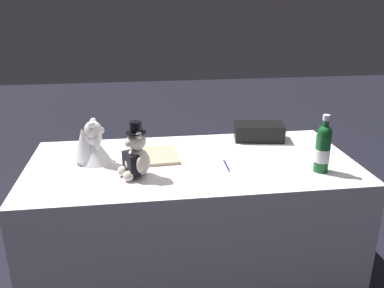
{
  "coord_description": "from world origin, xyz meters",
  "views": [
    {
      "loc": [
        0.28,
        2.0,
        1.61
      ],
      "look_at": [
        0.0,
        0.0,
        0.87
      ],
      "focal_mm": 37.86,
      "sensor_mm": 36.0,
      "label": 1
    }
  ],
  "objects_px": {
    "champagne_bottle": "(323,148)",
    "guestbook": "(158,155)",
    "teddy_bear_groom": "(135,156)",
    "teddy_bear_bride": "(91,145)",
    "signing_pen": "(227,166)",
    "gift_case_black": "(259,132)"
  },
  "relations": [
    {
      "from": "champagne_bottle",
      "to": "teddy_bear_bride",
      "type": "bearing_deg",
      "value": -13.45
    },
    {
      "from": "signing_pen",
      "to": "guestbook",
      "type": "height_order",
      "value": "guestbook"
    },
    {
      "from": "teddy_bear_bride",
      "to": "champagne_bottle",
      "type": "xyz_separation_m",
      "value": [
        -1.16,
        0.28,
        0.03
      ]
    },
    {
      "from": "teddy_bear_groom",
      "to": "champagne_bottle",
      "type": "relative_size",
      "value": 0.94
    },
    {
      "from": "champagne_bottle",
      "to": "signing_pen",
      "type": "relative_size",
      "value": 2.05
    },
    {
      "from": "teddy_bear_bride",
      "to": "guestbook",
      "type": "height_order",
      "value": "teddy_bear_bride"
    },
    {
      "from": "teddy_bear_bride",
      "to": "teddy_bear_groom",
      "type": "bearing_deg",
      "value": 137.66
    },
    {
      "from": "gift_case_black",
      "to": "guestbook",
      "type": "relative_size",
      "value": 1.2
    },
    {
      "from": "champagne_bottle",
      "to": "gift_case_black",
      "type": "relative_size",
      "value": 0.93
    },
    {
      "from": "teddy_bear_bride",
      "to": "champagne_bottle",
      "type": "bearing_deg",
      "value": 166.55
    },
    {
      "from": "teddy_bear_groom",
      "to": "teddy_bear_bride",
      "type": "relative_size",
      "value": 1.18
    },
    {
      "from": "guestbook",
      "to": "signing_pen",
      "type": "bearing_deg",
      "value": 148.2
    },
    {
      "from": "gift_case_black",
      "to": "teddy_bear_bride",
      "type": "bearing_deg",
      "value": 13.24
    },
    {
      "from": "teddy_bear_groom",
      "to": "guestbook",
      "type": "xyz_separation_m",
      "value": [
        -0.12,
        -0.24,
        -0.1
      ]
    },
    {
      "from": "teddy_bear_groom",
      "to": "champagne_bottle",
      "type": "xyz_separation_m",
      "value": [
        -0.93,
        0.07,
        0.02
      ]
    },
    {
      "from": "teddy_bear_groom",
      "to": "teddy_bear_bride",
      "type": "distance_m",
      "value": 0.31
    },
    {
      "from": "teddy_bear_groom",
      "to": "signing_pen",
      "type": "bearing_deg",
      "value": -173.76
    },
    {
      "from": "teddy_bear_bride",
      "to": "guestbook",
      "type": "bearing_deg",
      "value": -175.37
    },
    {
      "from": "champagne_bottle",
      "to": "guestbook",
      "type": "relative_size",
      "value": 1.11
    },
    {
      "from": "gift_case_black",
      "to": "guestbook",
      "type": "height_order",
      "value": "gift_case_black"
    },
    {
      "from": "teddy_bear_bride",
      "to": "signing_pen",
      "type": "height_order",
      "value": "teddy_bear_bride"
    },
    {
      "from": "teddy_bear_groom",
      "to": "signing_pen",
      "type": "height_order",
      "value": "teddy_bear_groom"
    }
  ]
}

